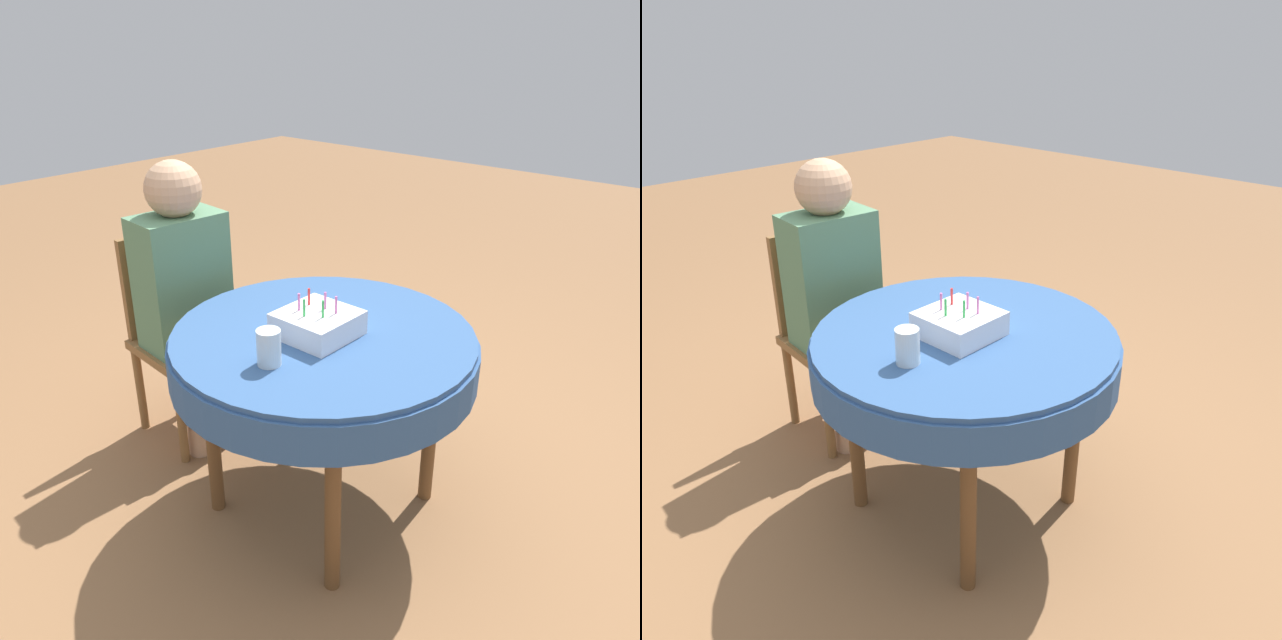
{
  "view_description": "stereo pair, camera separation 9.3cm",
  "coord_description": "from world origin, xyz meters",
  "views": [
    {
      "loc": [
        -1.38,
        -1.18,
        1.61
      ],
      "look_at": [
        -0.01,
        0.0,
        0.75
      ],
      "focal_mm": 35.0,
      "sensor_mm": 36.0,
      "label": 1
    },
    {
      "loc": [
        -1.32,
        -1.25,
        1.61
      ],
      "look_at": [
        -0.01,
        0.0,
        0.75
      ],
      "focal_mm": 35.0,
      "sensor_mm": 36.0,
      "label": 2
    }
  ],
  "objects": [
    {
      "name": "ground_plane",
      "position": [
        0.0,
        0.0,
        0.0
      ],
      "size": [
        12.0,
        12.0,
        0.0
      ],
      "primitive_type": "plane",
      "color": "#8C603D"
    },
    {
      "name": "dining_table",
      "position": [
        0.0,
        0.0,
        0.62
      ],
      "size": [
        1.01,
        1.01,
        0.71
      ],
      "color": "#335689",
      "rests_on": "ground_plane"
    },
    {
      "name": "chair",
      "position": [
        0.0,
        0.79,
        0.46
      ],
      "size": [
        0.41,
        0.41,
        0.86
      ],
      "rotation": [
        0.0,
        0.0,
        -0.1
      ],
      "color": "brown",
      "rests_on": "ground_plane"
    },
    {
      "name": "person",
      "position": [
        -0.01,
        0.71,
        0.7
      ],
      "size": [
        0.36,
        0.33,
        1.17
      ],
      "rotation": [
        0.0,
        0.0,
        -0.1
      ],
      "color": "tan",
      "rests_on": "ground_plane"
    },
    {
      "name": "birthday_cake",
      "position": [
        -0.03,
        0.0,
        0.75
      ],
      "size": [
        0.23,
        0.23,
        0.14
      ],
      "color": "white",
      "rests_on": "dining_table"
    },
    {
      "name": "drinking_glass",
      "position": [
        -0.26,
        -0.02,
        0.76
      ],
      "size": [
        0.07,
        0.07,
        0.11
      ],
      "color": "silver",
      "rests_on": "dining_table"
    }
  ]
}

